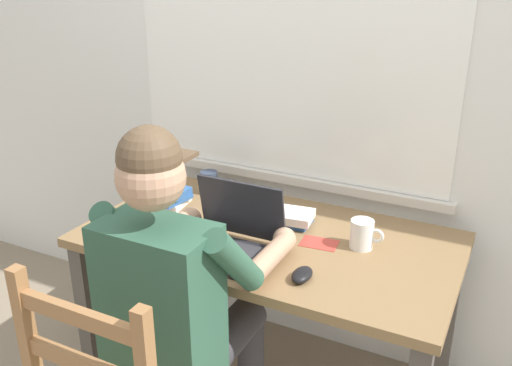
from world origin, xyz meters
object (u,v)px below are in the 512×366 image
object	(u,v)px
book_stack_main	(167,197)
coffee_mug_dark	(210,182)
desk	(268,258)
laptop	(231,236)
coffee_mug_white	(240,206)
coffee_mug_spare	(362,234)
landscape_photo_print	(319,243)
seated_person	(181,293)
computer_mouse	(302,275)
book_stack_side	(286,217)

from	to	relation	value
book_stack_main	coffee_mug_dark	bearing A→B (deg)	63.49
desk	book_stack_main	xyz separation A→B (m)	(-0.49, 0.06, 0.13)
laptop	coffee_mug_white	bearing A→B (deg)	111.75
coffee_mug_white	coffee_mug_spare	size ratio (longest dim) A/B	0.94
coffee_mug_white	landscape_photo_print	xyz separation A→B (m)	(0.36, -0.07, -0.04)
coffee_mug_spare	landscape_photo_print	distance (m)	0.16
coffee_mug_spare	landscape_photo_print	xyz separation A→B (m)	(-0.14, -0.04, -0.05)
desk	landscape_photo_print	world-z (taller)	landscape_photo_print
coffee_mug_white	book_stack_main	distance (m)	0.32
seated_person	book_stack_main	world-z (taller)	seated_person
seated_person	computer_mouse	distance (m)	0.38
coffee_mug_spare	landscape_photo_print	size ratio (longest dim) A/B	0.92
computer_mouse	book_stack_side	world-z (taller)	book_stack_side
coffee_mug_dark	coffee_mug_white	bearing A→B (deg)	-34.04
coffee_mug_dark	book_stack_main	xyz separation A→B (m)	(-0.09, -0.19, -0.01)
coffee_mug_spare	book_stack_side	xyz separation A→B (m)	(-0.31, 0.06, -0.03)
book_stack_main	book_stack_side	size ratio (longest dim) A/B	0.90
seated_person	landscape_photo_print	size ratio (longest dim) A/B	9.70
coffee_mug_dark	book_stack_main	size ratio (longest dim) A/B	0.57
seated_person	laptop	distance (m)	0.29
seated_person	coffee_mug_white	distance (m)	0.54
landscape_photo_print	coffee_mug_white	bearing A→B (deg)	163.89
computer_mouse	landscape_photo_print	xyz separation A→B (m)	(-0.04, 0.25, -0.02)
desk	book_stack_main	world-z (taller)	book_stack_main
coffee_mug_white	landscape_photo_print	bearing A→B (deg)	-10.74
computer_mouse	coffee_mug_white	bearing A→B (deg)	141.10
laptop	landscape_photo_print	world-z (taller)	laptop
desk	laptop	distance (m)	0.23
laptop	coffee_mug_spare	world-z (taller)	laptop
laptop	book_stack_side	world-z (taller)	laptop
seated_person	coffee_mug_dark	xyz separation A→B (m)	(-0.31, 0.69, 0.07)
desk	coffee_mug_dark	xyz separation A→B (m)	(-0.40, 0.25, 0.15)
coffee_mug_white	landscape_photo_print	size ratio (longest dim) A/B	0.86
seated_person	coffee_mug_spare	xyz separation A→B (m)	(0.42, 0.50, 0.07)
coffee_mug_spare	book_stack_side	size ratio (longest dim) A/B	0.55
coffee_mug_dark	book_stack_side	xyz separation A→B (m)	(0.42, -0.12, -0.02)
book_stack_side	landscape_photo_print	size ratio (longest dim) A/B	1.67
book_stack_main	book_stack_side	world-z (taller)	book_stack_main
desk	coffee_mug_spare	distance (m)	0.37
coffee_mug_dark	book_stack_side	world-z (taller)	coffee_mug_dark
coffee_mug_dark	coffee_mug_spare	xyz separation A→B (m)	(0.73, -0.19, 0.00)
desk	seated_person	bearing A→B (deg)	-101.47
book_stack_main	seated_person	bearing A→B (deg)	-51.24
laptop	landscape_photo_print	xyz separation A→B (m)	(0.26, 0.18, -0.05)
laptop	book_stack_side	xyz separation A→B (m)	(0.09, 0.28, -0.03)
landscape_photo_print	book_stack_side	bearing A→B (deg)	144.82
seated_person	book_stack_main	bearing A→B (deg)	128.76
book_stack_main	laptop	bearing A→B (deg)	-27.67
computer_mouse	book_stack_side	distance (m)	0.41
desk	coffee_mug_dark	bearing A→B (deg)	148.23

